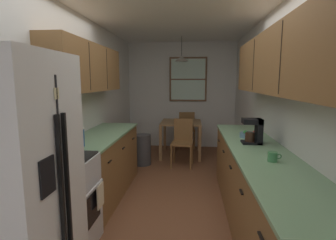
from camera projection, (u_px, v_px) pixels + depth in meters
The scene contains 23 objects.
ground_plane at pixel (174, 188), 4.04m from camera, with size 12.00×12.00×0.00m, color brown.
wall_left at pixel (86, 105), 3.97m from camera, with size 0.10×9.00×2.55m, color silver.
wall_right at pixel (269, 106), 3.72m from camera, with size 0.10×9.00×2.55m, color silver.
wall_back at pixel (182, 95), 6.46m from camera, with size 4.40×0.10×2.55m, color silver.
ceiling_slab at pixel (175, 12), 3.65m from camera, with size 4.40×9.00×0.08m, color white.
refrigerator at pixel (9, 192), 1.72m from camera, with size 0.76×0.74×1.82m.
stove_range at pixel (59, 204), 2.49m from camera, with size 0.66×0.64×1.10m.
microwave_over_range at pixel (38, 81), 2.33m from camera, with size 0.39×0.62×0.32m.
counter_left at pixel (103, 165), 3.73m from camera, with size 0.64×1.87×0.90m.
upper_cabinets_left at pixel (87, 68), 3.49m from camera, with size 0.33×1.95×0.62m.
counter_right at pixel (258, 190), 2.86m from camera, with size 0.64×3.25×0.90m.
upper_cabinets_right at pixel (281, 62), 2.60m from camera, with size 0.33×2.93×0.64m.
dining_table at pixel (181, 127), 5.68m from camera, with size 0.86×0.88×0.76m.
dining_chair_near at pixel (183, 140), 5.05m from camera, with size 0.43×0.43×0.90m.
dining_chair_far at pixel (186, 128), 6.33m from camera, with size 0.44×0.44×0.90m.
pendant_light at pixel (182, 59), 5.46m from camera, with size 0.29×0.29×0.51m.
back_window at pixel (188, 79), 6.31m from camera, with size 0.90×0.05×1.06m.
trash_bin at pixel (142, 150), 5.12m from camera, with size 0.34×0.34×0.60m, color #3F3F42.
storage_canister at pixel (79, 137), 2.94m from camera, with size 0.12×0.12×0.21m.
dish_towel at pixel (100, 196), 2.61m from camera, with size 0.02×0.16×0.24m, color beige.
coffee_maker at pixel (254, 131), 3.07m from camera, with size 0.22×0.18×0.30m.
mug_by_coffeemaker at pixel (273, 157), 2.40m from camera, with size 0.12×0.09×0.09m.
fruit_bowl at pixel (250, 135), 3.42m from camera, with size 0.26×0.26×0.09m.
Camera 1 is at (0.26, -2.83, 1.64)m, focal length 27.97 mm.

